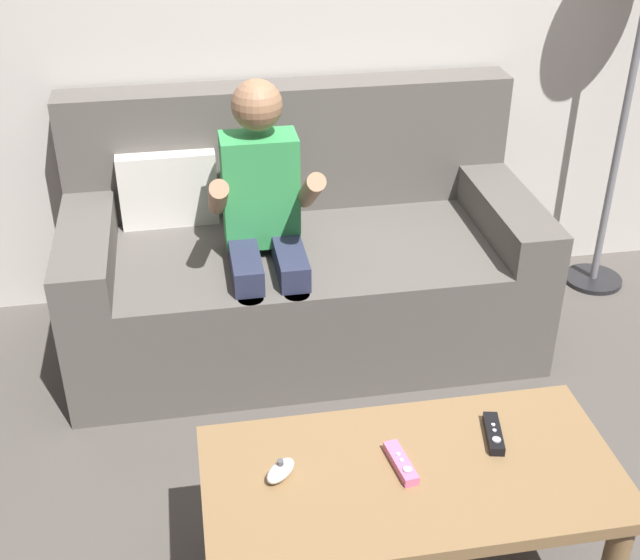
# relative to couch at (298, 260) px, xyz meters

# --- Properties ---
(couch) EXTENTS (1.67, 0.80, 0.90)m
(couch) POSITION_rel_couch_xyz_m (0.00, 0.00, 0.00)
(couch) COLOR #56514C
(couch) RESTS_ON ground
(person_seated_on_couch) EXTENTS (0.36, 0.44, 1.03)m
(person_seated_on_couch) POSITION_rel_couch_xyz_m (-0.14, -0.19, 0.28)
(person_seated_on_couch) COLOR #282D47
(person_seated_on_couch) RESTS_ON ground
(coffee_table) EXTENTS (1.00, 0.50, 0.43)m
(coffee_table) POSITION_rel_couch_xyz_m (0.08, -1.27, 0.05)
(coffee_table) COLOR brown
(coffee_table) RESTS_ON ground
(game_remote_black_near_edge) EXTENTS (0.06, 0.14, 0.03)m
(game_remote_black_near_edge) POSITION_rel_couch_xyz_m (0.32, -1.19, 0.14)
(game_remote_black_near_edge) COLOR black
(game_remote_black_near_edge) RESTS_ON coffee_table
(nunchuk_white) EXTENTS (0.09, 0.09, 0.05)m
(nunchuk_white) POSITION_rel_couch_xyz_m (-0.23, -1.24, 0.14)
(nunchuk_white) COLOR white
(nunchuk_white) RESTS_ON coffee_table
(game_remote_pink_far_corner) EXTENTS (0.06, 0.14, 0.03)m
(game_remote_pink_far_corner) POSITION_rel_couch_xyz_m (0.06, -1.25, 0.14)
(game_remote_pink_far_corner) COLOR pink
(game_remote_pink_far_corner) RESTS_ON coffee_table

